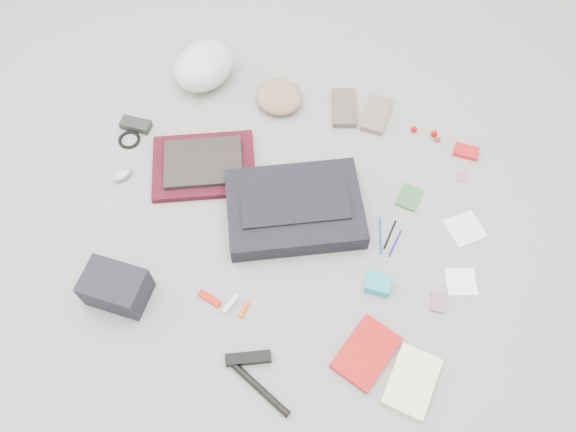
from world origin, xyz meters
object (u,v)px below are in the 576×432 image
(laptop, at_px, (203,162))
(bike_helmet, at_px, (204,66))
(book_red, at_px, (366,352))
(messenger_bag, at_px, (295,209))
(camera_bag, at_px, (116,287))
(accordion_wallet, at_px, (378,284))

(laptop, xyz_separation_m, bike_helmet, (-0.16, 0.45, 0.05))
(book_red, bearing_deg, messenger_bag, 150.70)
(camera_bag, bearing_deg, accordion_wallet, 19.32)
(laptop, bearing_deg, accordion_wallet, -42.88)
(laptop, bearing_deg, bike_helmet, 87.95)
(accordion_wallet, bearing_deg, book_red, -87.93)
(messenger_bag, distance_m, accordion_wallet, 0.43)
(camera_bag, distance_m, accordion_wallet, 0.93)
(messenger_bag, height_order, book_red, messenger_bag)
(laptop, bearing_deg, camera_bag, -120.35)
(book_red, height_order, accordion_wallet, accordion_wallet)
(bike_helmet, xyz_separation_m, camera_bag, (0.08, -1.05, -0.02))
(laptop, xyz_separation_m, book_red, (0.81, -0.55, -0.03))
(laptop, relative_size, bike_helmet, 1.07)
(camera_bag, distance_m, book_red, 0.90)
(laptop, distance_m, bike_helmet, 0.48)
(bike_helmet, bearing_deg, book_red, -23.66)
(messenger_bag, distance_m, camera_bag, 0.71)
(messenger_bag, relative_size, accordion_wallet, 5.72)
(laptop, relative_size, accordion_wallet, 3.48)
(book_red, distance_m, accordion_wallet, 0.25)
(accordion_wallet, bearing_deg, messenger_bag, 150.20)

